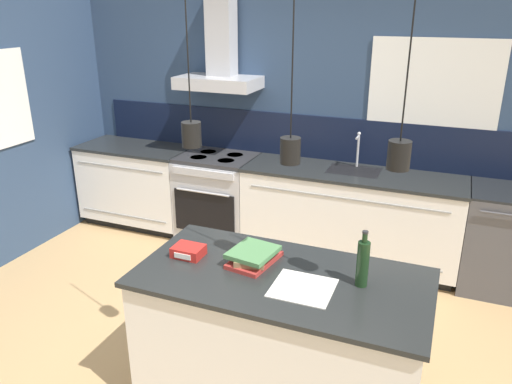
{
  "coord_description": "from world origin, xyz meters",
  "views": [
    {
      "loc": [
        1.46,
        -2.71,
        2.36
      ],
      "look_at": [
        0.15,
        0.52,
        1.05
      ],
      "focal_mm": 35.0,
      "sensor_mm": 36.0,
      "label": 1
    }
  ],
  "objects_px": {
    "oven_range": "(218,197)",
    "bottle_on_island": "(363,263)",
    "book_stack": "(253,256)",
    "dishwasher": "(503,240)",
    "red_supply_box": "(188,251)"
  },
  "relations": [
    {
      "from": "book_stack",
      "to": "bottle_on_island",
      "type": "bearing_deg",
      "value": -1.33
    },
    {
      "from": "bottle_on_island",
      "to": "red_supply_box",
      "type": "bearing_deg",
      "value": -176.86
    },
    {
      "from": "bottle_on_island",
      "to": "book_stack",
      "type": "distance_m",
      "value": 0.66
    },
    {
      "from": "bottle_on_island",
      "to": "red_supply_box",
      "type": "distance_m",
      "value": 1.06
    },
    {
      "from": "dishwasher",
      "to": "bottle_on_island",
      "type": "height_order",
      "value": "bottle_on_island"
    },
    {
      "from": "bottle_on_island",
      "to": "dishwasher",
      "type": "bearing_deg",
      "value": 65.72
    },
    {
      "from": "dishwasher",
      "to": "book_stack",
      "type": "xyz_separation_m",
      "value": [
        -1.53,
        -1.94,
        0.5
      ]
    },
    {
      "from": "oven_range",
      "to": "bottle_on_island",
      "type": "bearing_deg",
      "value": -46.53
    },
    {
      "from": "dishwasher",
      "to": "bottle_on_island",
      "type": "relative_size",
      "value": 2.77
    },
    {
      "from": "dishwasher",
      "to": "book_stack",
      "type": "distance_m",
      "value": 2.52
    },
    {
      "from": "book_stack",
      "to": "red_supply_box",
      "type": "height_order",
      "value": "book_stack"
    },
    {
      "from": "book_stack",
      "to": "red_supply_box",
      "type": "bearing_deg",
      "value": -169.72
    },
    {
      "from": "oven_range",
      "to": "dishwasher",
      "type": "relative_size",
      "value": 1.0
    },
    {
      "from": "oven_range",
      "to": "dishwasher",
      "type": "xyz_separation_m",
      "value": [
        2.73,
        0.0,
        0.0
      ]
    },
    {
      "from": "oven_range",
      "to": "bottle_on_island",
      "type": "distance_m",
      "value": 2.76
    }
  ]
}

